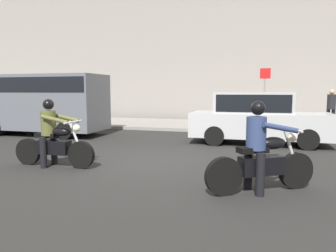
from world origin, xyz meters
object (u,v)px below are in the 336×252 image
street_sign_post (265,92)px  parked_sedan_silver (257,117)px  motorcycle_with_rider_olive (53,139)px  pedestrian_bystander (331,106)px  motorcycle_with_rider_denim_blue (261,155)px  parked_van_slate_gray (43,100)px

street_sign_post → parked_sedan_silver: bearing=-94.5°
motorcycle_with_rider_olive → pedestrian_bystander: size_ratio=1.22×
motorcycle_with_rider_denim_blue → street_sign_post: size_ratio=0.71×
motorcycle_with_rider_olive → parked_sedan_silver: bearing=45.6°
motorcycle_with_rider_olive → pedestrian_bystander: pedestrian_bystander is taller
parked_sedan_silver → parked_van_slate_gray: parked_van_slate_gray is taller
parked_sedan_silver → pedestrian_bystander: 4.64m
parked_sedan_silver → street_sign_post: 3.60m
parked_sedan_silver → motorcycle_with_rider_olive: bearing=-134.4°
motorcycle_with_rider_denim_blue → pedestrian_bystander: 9.32m
parked_sedan_silver → street_sign_post: (0.27, 3.49, 0.84)m
motorcycle_with_rider_olive → parked_van_slate_gray: size_ratio=0.41×
motorcycle_with_rider_denim_blue → parked_sedan_silver: bearing=91.0°
motorcycle_with_rider_olive → street_sign_post: (4.84, 8.15, 1.07)m
motorcycle_with_rider_denim_blue → pedestrian_bystander: size_ratio=1.09×
motorcycle_with_rider_denim_blue → parked_van_slate_gray: 9.90m
motorcycle_with_rider_denim_blue → motorcycle_with_rider_olive: (-4.66, 0.63, -0.01)m
parked_van_slate_gray → pedestrian_bystander: size_ratio=2.98×
motorcycle_with_rider_denim_blue → street_sign_post: 8.85m
motorcycle_with_rider_olive → street_sign_post: 9.54m
motorcycle_with_rider_denim_blue → parked_van_slate_gray: (-8.40, 5.19, 0.73)m
motorcycle_with_rider_denim_blue → motorcycle_with_rider_olive: motorcycle_with_rider_denim_blue is taller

